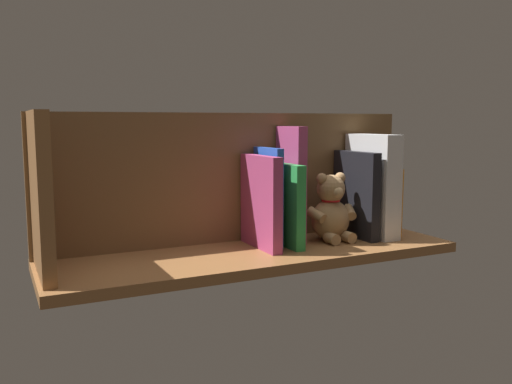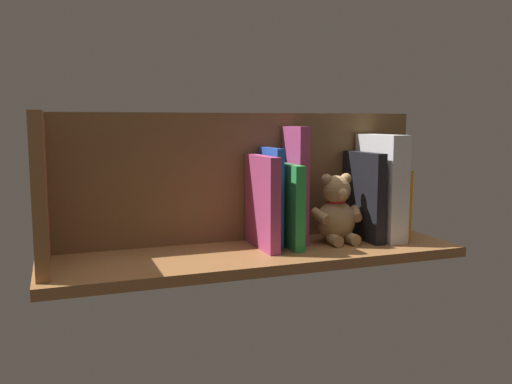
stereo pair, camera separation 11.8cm
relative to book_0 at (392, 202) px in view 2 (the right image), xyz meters
The scene contains 11 objects.
ground_plane 38.46cm from the book_0, ahead, with size 90.89×27.11×2.20cm, color brown.
shelf_back_panel 38.53cm from the book_0, 11.83° to the right, with size 90.89×1.50×30.01cm, color brown.
shelf_side_divider 80.93cm from the book_0, ahead, with size 2.40×21.11×30.01cm, color brown.
book_0 is the anchor object (origin of this frame).
dictionary_thick_white 6.36cm from the book_0, 20.82° to the left, with size 4.80×16.46×24.96cm, color silver.
book_1 9.40cm from the book_0, ahead, with size 2.38×15.87×20.85cm, color black.
teddy_bear 16.75cm from the book_0, ahead, with size 13.06×10.22×16.08cm.
book_2 26.24cm from the book_0, ahead, with size 2.37×10.62×26.93cm, color #B23F72.
book_3 29.07cm from the book_0, ahead, with size 2.30×15.81×18.66cm, color green.
book_4 32.14cm from the book_0, ahead, with size 1.66×11.84×22.19cm, color blue.
book_5 35.09cm from the book_0, ahead, with size 2.34×16.34×20.63cm, color #B23F72.
Camera 2 is at (40.36, 109.68, 28.09)cm, focal length 38.26 mm.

